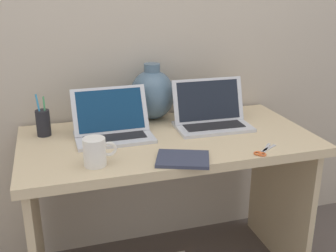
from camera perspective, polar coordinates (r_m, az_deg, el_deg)
back_wall at (r=2.08m, az=-3.04°, el=13.68°), size 4.40×0.04×2.40m
desk at (r=1.90m, az=0.00°, el=-6.40°), size 1.30×0.66×0.75m
laptop_left at (r=1.84m, az=-7.79°, el=0.21°), size 0.34×0.24×0.21m
laptop_right at (r=1.96m, az=5.99°, el=1.68°), size 0.36×0.23×0.22m
green_vase at (r=2.04m, az=-2.21°, el=4.48°), size 0.22×0.22×0.28m
notebook_stack at (r=1.59m, az=2.09°, el=-4.63°), size 0.25×0.22×0.01m
coffee_mug at (r=1.56m, az=-10.12°, el=-3.57°), size 0.13×0.09×0.11m
pen_cup at (r=1.91m, az=-17.05°, el=0.46°), size 0.06×0.06×0.19m
scissors at (r=1.71m, az=13.11°, el=-3.51°), size 0.13×0.12×0.01m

